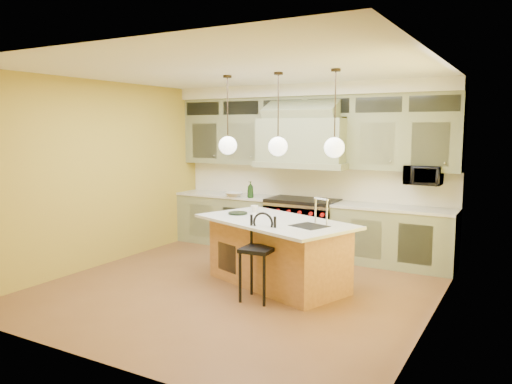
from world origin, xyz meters
The scene contains 18 objects.
floor centered at (0.00, 0.00, 0.00)m, with size 5.00×5.00×0.00m, color brown.
ceiling centered at (0.00, 0.00, 2.90)m, with size 5.00×5.00×0.00m, color white.
wall_back centered at (0.00, 2.50, 1.45)m, with size 5.00×5.00×0.00m, color #B19630.
wall_front centered at (0.00, -2.50, 1.45)m, with size 5.00×5.00×0.00m, color #B19630.
wall_left centered at (-2.50, 0.00, 1.45)m, with size 5.00×5.00×0.00m, color #B19630.
wall_right centered at (2.50, 0.00, 1.45)m, with size 5.00×5.00×0.00m, color #B19630.
back_cabinetry centered at (0.00, 2.23, 1.43)m, with size 5.00×0.77×2.90m.
range centered at (0.00, 2.14, 0.49)m, with size 1.20×0.74×0.96m.
kitchen_island centered at (0.40, 0.38, 0.47)m, with size 2.46×1.86×1.35m.
counter_stool centered at (0.47, -0.27, 0.63)m, with size 0.41×0.41×1.11m.
microwave centered at (1.95, 2.25, 1.45)m, with size 0.54×0.37×0.30m, color black.
oil_bottle_a centered at (-0.92, 1.92, 1.09)m, with size 0.11×0.11×0.29m, color black.
oil_bottle_b centered at (-0.99, 2.05, 1.03)m, with size 0.08×0.08×0.17m, color black.
fruit_bowl centered at (-1.25, 1.92, 0.98)m, with size 0.32×0.32×0.08m, color beige.
cup centered at (-0.17, 0.75, 0.97)m, with size 0.11×0.11×0.10m, color silver.
pendant_left centered at (-0.40, 0.39, 1.95)m, with size 0.26×0.26×1.11m.
pendant_center centered at (0.40, 0.39, 1.95)m, with size 0.26×0.26×1.11m.
pendant_right centered at (1.20, 0.39, 1.95)m, with size 0.26×0.26×1.11m.
Camera 1 is at (3.44, -5.62, 2.17)m, focal length 35.00 mm.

